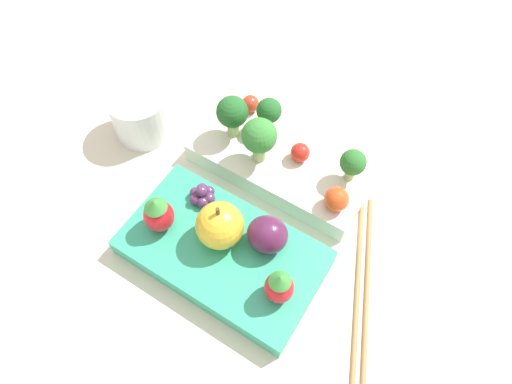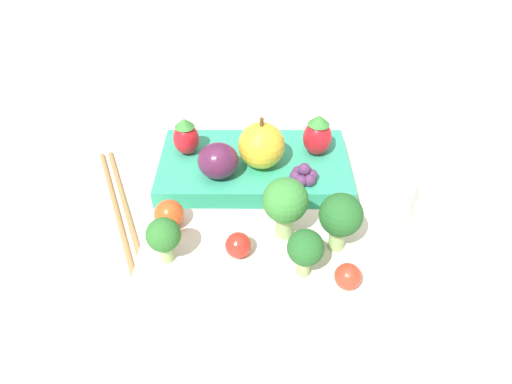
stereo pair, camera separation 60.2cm
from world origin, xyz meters
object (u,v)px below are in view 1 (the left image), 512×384
Objects in this scene: bento_box_savoury at (284,159)px; cherry_tomato_0 at (336,199)px; cherry_tomato_1 at (300,152)px; cherry_tomato_2 at (250,104)px; broccoli_floret_1 at (269,112)px; drinking_cup at (141,114)px; strawberry_0 at (279,286)px; plum at (267,235)px; apple at (220,225)px; grape_cluster at (202,195)px; bento_box_fruit at (224,253)px; strawberry_1 at (158,214)px; broccoli_floret_2 at (353,163)px; chopsticks_pair at (363,282)px; broccoli_floret_3 at (259,137)px; broccoli_floret_0 at (232,113)px.

bento_box_savoury is 8.27× the size of cherry_tomato_0.
cherry_tomato_2 is (-0.09, 0.05, -0.00)m from cherry_tomato_1.
cherry_tomato_2 is (-0.03, 0.02, -0.02)m from broccoli_floret_1.
strawberry_0 is at bearing -30.07° from drinking_cup.
strawberry_0 reaches higher than plum.
drinking_cup is at bearing 155.86° from plum.
drinking_cup reaches higher than cherry_tomato_2.
bento_box_savoury is 3.87× the size of apple.
cherry_tomato_0 is 0.91× the size of grape_cluster.
cherry_tomato_1 is 0.17m from strawberry_0.
strawberry_1 is (-0.07, -0.00, 0.04)m from bento_box_fruit.
broccoli_floret_1 reaches higher than strawberry_0.
chopsticks_pair is (0.05, -0.10, -0.05)m from broccoli_floret_2.
broccoli_floret_3 is at bearing -156.52° from cherry_tomato_1.
broccoli_floret_3 reaches higher than cherry_tomato_2.
grape_cluster is at bearing -114.72° from broccoli_floret_3.
cherry_tomato_1 is at bearing 77.70° from bento_box_fruit.
cherry_tomato_0 is (0.08, -0.05, 0.03)m from bento_box_savoury.
broccoli_floret_2 is 0.16m from strawberry_0.
broccoli_floret_2 is (0.08, -0.00, 0.04)m from bento_box_savoury.
cherry_tomato_0 is at bearing -5.33° from drinking_cup.
broccoli_floret_3 is 0.06m from cherry_tomato_1.
broccoli_floret_1 reaches higher than bento_box_fruit.
broccoli_floret_3 reaches higher than broccoli_floret_2.
broccoli_floret_1 is 0.62× the size of drinking_cup.
apple is 1.20× the size of strawberry_1.
broccoli_floret_1 is at bearing 35.90° from broccoli_floret_0.
broccoli_floret_3 is at bearing 118.48° from plum.
broccoli_floret_0 is 0.04m from broccoli_floret_1.
strawberry_0 is 0.15m from strawberry_1.
strawberry_0 is 0.10m from chopsticks_pair.
cherry_tomato_1 is 0.53× the size of plum.
strawberry_0 is at bearing -98.60° from cherry_tomato_0.
broccoli_floret_3 is at bearing 92.61° from apple.
cherry_tomato_2 is 0.45× the size of strawberry_1.
bento_box_savoury is 10.06× the size of cherry_tomato_1.
plum is (0.04, 0.02, 0.03)m from bento_box_fruit.
bento_box_savoury is at bearing 85.43° from bento_box_fruit.
bento_box_fruit is at bearing 2.26° from strawberry_1.
broccoli_floret_1 is at bearing 99.89° from broccoli_floret_3.
broccoli_floret_1 is 0.78× the size of apple.
plum is (0.01, -0.12, 0.01)m from cherry_tomato_1.
cherry_tomato_0 is 1.22× the size of cherry_tomato_1.
bento_box_savoury is 0.19m from drinking_cup.
broccoli_floret_2 reaches higher than plum.
broccoli_floret_0 is 0.97× the size of apple.
broccoli_floret_3 is at bearing -80.11° from broccoli_floret_1.
drinking_cup is at bearing -169.53° from broccoli_floret_0.
plum is at bearing -125.20° from cherry_tomato_0.
cherry_tomato_1 is (0.03, 0.14, 0.03)m from bento_box_fruit.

